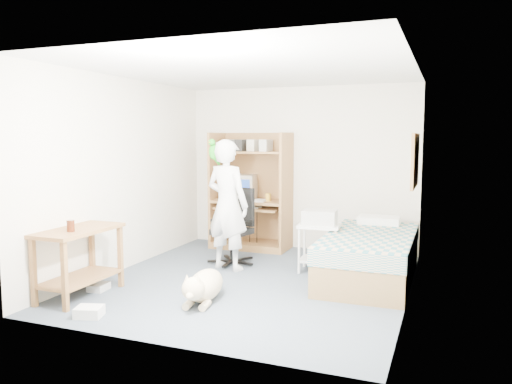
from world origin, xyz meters
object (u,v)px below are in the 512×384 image
person (227,205)px  side_desk (79,252)px  bed (370,256)px  printer_cart (319,240)px  dog (204,286)px  computer_hutch (252,196)px  office_chair (234,237)px

person → side_desk: bearing=71.4°
bed → printer_cart: bearing=170.4°
side_desk → dog: side_desk is taller
side_desk → dog: (1.34, 0.33, -0.33)m
computer_hutch → dog: computer_hutch is taller
office_chair → printer_cart: bearing=13.9°
person → dog: bearing=117.2°
bed → side_desk: 3.39m
bed → dog: size_ratio=1.97×
computer_hutch → dog: 2.73m
person → office_chair: bearing=-69.3°
office_chair → person: (0.04, -0.30, 0.49)m
person → dog: 1.49m
person → printer_cart: (1.16, 0.31, -0.44)m
bed → printer_cart: (-0.66, 0.11, 0.12)m
bed → side_desk: bearing=-147.5°
side_desk → office_chair: bearing=62.7°
side_desk → person: person is taller
dog → printer_cart: size_ratio=1.65×
printer_cart → dog: bearing=-122.6°
computer_hutch → bed: bearing=-29.3°
computer_hutch → office_chair: bearing=-81.9°
side_desk → printer_cart: (2.19, 1.93, -0.08)m
side_desk → dog: 1.41m
computer_hutch → printer_cart: (1.34, -1.01, -0.41)m
office_chair → printer_cart: size_ratio=1.65×
office_chair → person: size_ratio=0.60×
office_chair → printer_cart: 1.19m
dog → bed: bearing=35.2°
office_chair → dog: size_ratio=1.00×
office_chair → person: person is taller
office_chair → person: bearing=-69.3°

